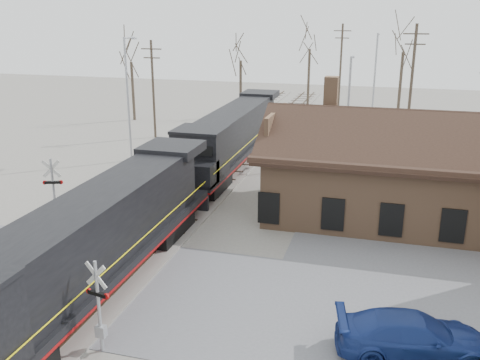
% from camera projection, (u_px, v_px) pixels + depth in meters
% --- Properties ---
extents(ground, '(140.00, 140.00, 0.00)m').
position_uv_depth(ground, '(109.00, 284.00, 23.78)').
color(ground, gray).
rests_on(ground, ground).
extents(road, '(60.00, 9.00, 0.03)m').
position_uv_depth(road, '(109.00, 284.00, 23.77)').
color(road, slate).
rests_on(road, ground).
extents(track_main, '(3.40, 90.00, 0.24)m').
position_uv_depth(track_main, '(214.00, 183.00, 37.53)').
color(track_main, gray).
rests_on(track_main, ground).
extents(track_siding, '(3.40, 90.00, 0.24)m').
position_uv_depth(track_siding, '(155.00, 178.00, 38.68)').
color(track_siding, gray).
rests_on(track_siding, ground).
extents(depot, '(15.20, 9.31, 7.90)m').
position_uv_depth(depot, '(393.00, 177.00, 31.01)').
color(depot, '#896346').
rests_on(depot, ground).
extents(locomotive_lead, '(3.08, 20.65, 4.59)m').
position_uv_depth(locomotive_lead, '(84.00, 250.00, 21.55)').
color(locomotive_lead, black).
rests_on(locomotive_lead, ground).
extents(locomotive_trailing, '(3.08, 20.65, 4.34)m').
position_uv_depth(locomotive_trailing, '(231.00, 137.00, 40.77)').
color(locomotive_trailing, black).
rests_on(locomotive_trailing, ground).
extents(crossbuck_near, '(1.00, 0.32, 3.53)m').
position_uv_depth(crossbuck_near, '(99.00, 309.00, 18.64)').
color(crossbuck_near, '#A5A8AD').
rests_on(crossbuck_near, ground).
extents(crossbuck_far, '(1.08, 0.44, 3.92)m').
position_uv_depth(crossbuck_far, '(54.00, 194.00, 29.82)').
color(crossbuck_far, '#A5A8AD').
rests_on(crossbuck_far, ground).
extents(parked_car, '(5.68, 3.13, 1.56)m').
position_uv_depth(parked_car, '(413.00, 336.00, 18.67)').
color(parked_car, navy).
rests_on(parked_car, ground).
extents(streetlight_a, '(0.25, 2.04, 9.74)m').
position_uv_depth(streetlight_a, '(128.00, 94.00, 41.97)').
color(streetlight_a, '#A5A8AD').
rests_on(streetlight_a, ground).
extents(streetlight_b, '(0.25, 2.04, 8.36)m').
position_uv_depth(streetlight_b, '(349.00, 104.00, 41.55)').
color(streetlight_b, '#A5A8AD').
rests_on(streetlight_b, ground).
extents(streetlight_c, '(0.25, 2.04, 9.61)m').
position_uv_depth(streetlight_c, '(375.00, 78.00, 52.57)').
color(streetlight_c, '#A5A8AD').
rests_on(streetlight_c, ground).
extents(utility_pole_a, '(2.00, 0.24, 9.09)m').
position_uv_depth(utility_pole_a, '(153.00, 88.00, 50.07)').
color(utility_pole_a, '#382D23').
rests_on(utility_pole_a, ground).
extents(utility_pole_b, '(2.00, 0.24, 10.25)m').
position_uv_depth(utility_pole_b, '(340.00, 67.00, 62.33)').
color(utility_pole_b, '#382D23').
rests_on(utility_pole_b, ground).
extents(utility_pole_c, '(2.00, 0.24, 10.68)m').
position_uv_depth(utility_pole_c, '(411.00, 88.00, 43.71)').
color(utility_pole_c, '#382D23').
rests_on(utility_pole_c, ground).
extents(tree_a, '(4.22, 4.22, 10.35)m').
position_uv_depth(tree_a, '(131.00, 52.00, 57.50)').
color(tree_a, '#382D23').
rests_on(tree_a, ground).
extents(tree_b, '(4.18, 4.18, 10.24)m').
position_uv_depth(tree_b, '(241.00, 51.00, 59.97)').
color(tree_b, '#382D23').
rests_on(tree_b, ground).
extents(tree_c, '(4.74, 4.74, 11.63)m').
position_uv_depth(tree_c, '(310.00, 39.00, 66.04)').
color(tree_c, '#382D23').
rests_on(tree_c, ground).
extents(tree_d, '(4.97, 4.97, 12.19)m').
position_uv_depth(tree_d, '(404.00, 40.00, 56.59)').
color(tree_d, '#382D23').
rests_on(tree_d, ground).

